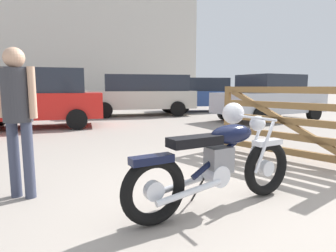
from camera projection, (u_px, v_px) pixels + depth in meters
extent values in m
plane|color=gray|center=(232.00, 201.00, 3.10)|extent=(80.00, 80.00, 0.00)
torus|color=black|center=(266.00, 168.00, 3.23)|extent=(0.65, 0.24, 0.64)
cylinder|color=silver|center=(266.00, 168.00, 3.23)|extent=(0.19, 0.11, 0.18)
torus|color=black|center=(154.00, 191.00, 2.53)|extent=(0.65, 0.24, 0.64)
cylinder|color=silver|center=(154.00, 191.00, 2.53)|extent=(0.19, 0.11, 0.18)
cube|color=silver|center=(268.00, 142.00, 3.19)|extent=(0.38, 0.20, 0.06)
cube|color=black|center=(152.00, 160.00, 2.48)|extent=(0.42, 0.21, 0.07)
cylinder|color=silver|center=(254.00, 144.00, 3.20)|extent=(0.29, 0.09, 0.58)
cylinder|color=silver|center=(265.00, 146.00, 3.07)|extent=(0.29, 0.09, 0.58)
sphere|color=silver|center=(258.00, 123.00, 3.08)|extent=(0.17, 0.17, 0.17)
cylinder|color=silver|center=(252.00, 117.00, 3.03)|extent=(0.15, 0.61, 0.03)
sphere|color=silver|center=(233.00, 113.00, 3.28)|extent=(0.25, 0.25, 0.25)
cylinder|color=black|center=(222.00, 153.00, 2.88)|extent=(0.75, 0.21, 0.47)
ellipsoid|color=black|center=(232.00, 134.00, 2.91)|extent=(0.55, 0.32, 0.20)
cube|color=black|center=(195.00, 141.00, 2.69)|extent=(0.57, 0.31, 0.09)
cube|color=slate|center=(219.00, 160.00, 2.87)|extent=(0.29, 0.23, 0.26)
cylinder|color=silver|center=(216.00, 175.00, 2.87)|extent=(0.26, 0.24, 0.22)
cylinder|color=silver|center=(178.00, 186.00, 2.78)|extent=(0.70, 0.20, 0.14)
cylinder|color=silver|center=(190.00, 192.00, 2.60)|extent=(0.70, 0.20, 0.14)
cylinder|color=black|center=(197.00, 190.00, 2.99)|extent=(0.07, 0.24, 0.33)
cube|color=brown|center=(227.00, 116.00, 5.69)|extent=(0.11, 0.12, 1.20)
cube|color=brown|center=(284.00, 151.00, 4.88)|extent=(1.06, 2.22, 0.11)
cube|color=brown|center=(285.00, 136.00, 4.84)|extent=(1.06, 2.22, 0.11)
cube|color=brown|center=(286.00, 121.00, 4.80)|extent=(1.06, 2.22, 0.11)
cube|color=brown|center=(286.00, 105.00, 4.77)|extent=(1.06, 2.22, 0.11)
cube|color=brown|center=(287.00, 90.00, 4.73)|extent=(1.06, 2.22, 0.11)
cube|color=brown|center=(285.00, 122.00, 4.81)|extent=(0.97, 2.04, 1.08)
cylinder|color=#383D51|center=(14.00, 160.00, 3.18)|extent=(0.12, 0.12, 0.86)
cylinder|color=#383D51|center=(29.00, 160.00, 3.14)|extent=(0.12, 0.12, 0.86)
cylinder|color=#333338|center=(17.00, 95.00, 3.06)|extent=(0.30, 0.30, 0.58)
cylinder|color=tan|center=(1.00, 93.00, 3.09)|extent=(0.08, 0.08, 0.55)
cylinder|color=tan|center=(32.00, 93.00, 3.02)|extent=(0.08, 0.08, 0.55)
sphere|color=tan|center=(14.00, 58.00, 3.01)|extent=(0.22, 0.22, 0.22)
cylinder|color=black|center=(0.00, 116.00, 9.09)|extent=(0.60, 0.20, 0.60)
cylinder|color=black|center=(77.00, 119.00, 8.21)|extent=(0.60, 0.20, 0.60)
cylinder|color=black|center=(78.00, 114.00, 9.77)|extent=(0.60, 0.20, 0.60)
cube|color=red|center=(36.00, 105.00, 8.60)|extent=(3.94, 1.73, 0.76)
cube|color=#232833|center=(43.00, 81.00, 8.56)|extent=(2.44, 1.58, 0.72)
cylinder|color=black|center=(104.00, 110.00, 11.18)|extent=(0.66, 0.26, 0.64)
cylinder|color=black|center=(104.00, 107.00, 12.88)|extent=(0.66, 0.26, 0.64)
cylinder|color=black|center=(178.00, 109.00, 11.86)|extent=(0.66, 0.26, 0.64)
cylinder|color=black|center=(168.00, 106.00, 13.55)|extent=(0.66, 0.26, 0.64)
cube|color=beige|center=(139.00, 99.00, 12.31)|extent=(4.83, 2.14, 0.74)
cube|color=#232833|center=(146.00, 83.00, 12.28)|extent=(3.62, 1.89, 0.68)
cylinder|color=black|center=(10.00, 109.00, 11.89)|extent=(0.64, 0.27, 0.62)
cylinder|color=black|center=(22.00, 106.00, 13.56)|extent=(0.64, 0.27, 0.62)
cylinder|color=black|center=(260.00, 116.00, 9.07)|extent=(0.65, 0.30, 0.62)
cylinder|color=black|center=(225.00, 112.00, 10.58)|extent=(0.65, 0.30, 0.62)
cylinder|color=black|center=(314.00, 112.00, 10.32)|extent=(0.65, 0.30, 0.62)
cylinder|color=black|center=(276.00, 109.00, 11.83)|extent=(0.65, 0.30, 0.62)
cube|color=#ADB2BC|center=(269.00, 102.00, 10.40)|extent=(4.43, 2.41, 0.72)
cube|color=#232833|center=(270.00, 84.00, 10.31)|extent=(2.24, 1.88, 0.64)
cylinder|color=black|center=(225.00, 104.00, 15.42)|extent=(0.64, 0.30, 0.62)
cylinder|color=black|center=(237.00, 106.00, 13.74)|extent=(0.64, 0.30, 0.62)
cylinder|color=black|center=(176.00, 104.00, 15.04)|extent=(0.64, 0.30, 0.62)
cylinder|color=black|center=(183.00, 107.00, 13.35)|extent=(0.64, 0.30, 0.62)
cube|color=#2D4784|center=(206.00, 98.00, 14.34)|extent=(4.43, 2.40, 0.72)
cube|color=#232833|center=(206.00, 85.00, 14.24)|extent=(2.23, 1.87, 0.64)
cube|color=beige|center=(85.00, 50.00, 28.23)|extent=(19.39, 11.85, 9.68)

